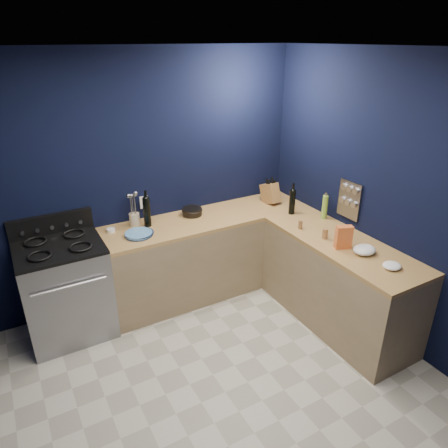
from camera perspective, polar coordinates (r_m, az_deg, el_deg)
floor at (r=3.64m, az=0.17°, el=-22.51°), size 3.50×3.50×0.02m
ceiling at (r=2.48m, az=0.25°, el=23.50°), size 3.50×3.50×0.02m
wall_back at (r=4.32m, az=-11.43°, el=5.80°), size 3.50×0.02×2.60m
wall_right at (r=3.92m, az=23.22°, el=2.28°), size 0.02×3.50×2.60m
cab_back at (r=4.60m, az=-2.12°, el=-4.36°), size 2.30×0.63×0.86m
top_back at (r=4.40m, az=-2.21°, el=0.77°), size 2.30×0.63×0.04m
cab_right at (r=4.24m, az=15.50°, el=-8.10°), size 0.63×1.67×0.86m
top_right at (r=4.02m, az=16.22°, el=-2.69°), size 0.63×1.67×0.04m
gas_range at (r=4.21m, az=-21.09°, el=-8.75°), size 0.76×0.66×0.92m
oven_door at (r=3.95m, az=-20.27°, el=-11.16°), size 0.59×0.02×0.42m
cooktop at (r=3.98m, az=-22.12°, el=-3.00°), size 0.76×0.66×0.03m
backguard at (r=4.21m, az=-22.98°, el=-0.05°), size 0.76×0.06×0.20m
spice_panel at (r=4.27m, az=17.10°, el=3.25°), size 0.02×0.28×0.38m
wall_outlet at (r=4.37m, az=-11.10°, el=3.00°), size 0.09×0.02×0.13m
plate_stack at (r=4.05m, az=-11.81°, el=-1.39°), size 0.35×0.35×0.03m
ramekin at (r=4.20m, az=-15.49°, el=-0.83°), size 0.11×0.11×0.03m
utensil_crock at (r=4.26m, az=-12.38°, el=0.62°), size 0.13×0.13×0.13m
wine_bottle_back at (r=4.19m, az=-10.71°, el=1.64°), size 0.10×0.10×0.30m
lemon_basket at (r=4.43m, az=-4.46°, el=1.74°), size 0.27×0.27×0.08m
knife_block at (r=4.77m, az=6.46°, el=4.28°), size 0.14×0.27×0.28m
wine_bottle_right at (r=4.48m, az=9.49°, el=3.03°), size 0.09×0.09×0.27m
oil_bottle at (r=4.44m, az=13.87°, el=2.32°), size 0.06×0.06×0.26m
spice_jar_near at (r=4.17m, az=10.59°, el=-0.08°), size 0.05×0.05×0.09m
spice_jar_far at (r=4.02m, az=13.91°, el=-1.30°), size 0.06×0.06×0.10m
crouton_bag at (r=3.86m, az=16.33°, el=-1.78°), size 0.16×0.12×0.22m
towel_front at (r=3.85m, az=19.01°, el=-3.43°), size 0.25×0.22×0.07m
towel_end at (r=3.70m, az=22.39°, el=-5.41°), size 0.16×0.15×0.05m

